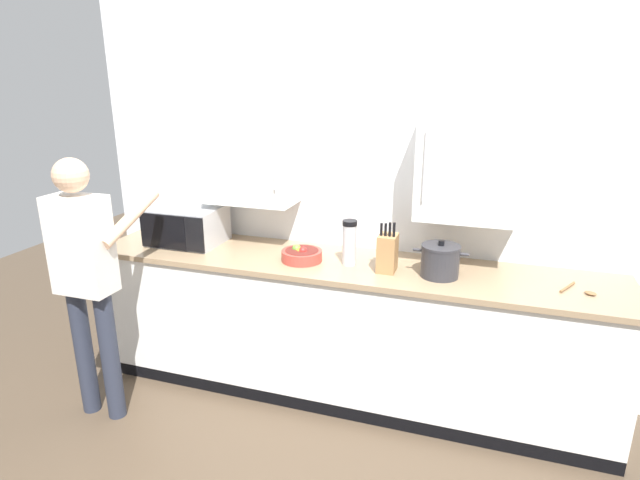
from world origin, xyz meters
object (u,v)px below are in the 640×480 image
(fruit_bowl, at_px, (302,255))
(knife_block, at_px, (387,253))
(person_figure, at_px, (85,269))
(thermos_flask, at_px, (350,243))
(microwave_oven, at_px, (184,225))
(wooden_spoon, at_px, (580,290))
(stock_pot, at_px, (440,261))

(fruit_bowl, relative_size, knife_block, 0.83)
(knife_block, relative_size, person_figure, 0.19)
(fruit_bowl, xyz_separation_m, thermos_flask, (0.31, 0.03, 0.11))
(fruit_bowl, bearing_deg, microwave_oven, 173.91)
(person_figure, bearing_deg, microwave_oven, 75.12)
(wooden_spoon, height_order, person_figure, person_figure)
(wooden_spoon, relative_size, knife_block, 0.63)
(microwave_oven, height_order, thermos_flask, thermos_flask)
(wooden_spoon, relative_size, thermos_flask, 0.68)
(thermos_flask, xyz_separation_m, knife_block, (0.25, -0.03, -0.03))
(fruit_bowl, height_order, person_figure, person_figure)
(fruit_bowl, height_order, stock_pot, stock_pot)
(wooden_spoon, height_order, thermos_flask, thermos_flask)
(microwave_oven, height_order, wooden_spoon, microwave_oven)
(fruit_bowl, xyz_separation_m, stock_pot, (0.88, 0.00, 0.06))
(person_figure, bearing_deg, wooden_spoon, 13.61)
(fruit_bowl, xyz_separation_m, knife_block, (0.56, -0.00, 0.08))
(fruit_bowl, relative_size, thermos_flask, 0.91)
(microwave_oven, relative_size, fruit_bowl, 1.85)
(wooden_spoon, bearing_deg, person_figure, -166.39)
(fruit_bowl, distance_m, thermos_flask, 0.33)
(fruit_bowl, bearing_deg, person_figure, -149.57)
(thermos_flask, bearing_deg, microwave_oven, 176.73)
(fruit_bowl, height_order, knife_block, knife_block)
(thermos_flask, bearing_deg, knife_block, -7.59)
(person_figure, bearing_deg, knife_block, 21.31)
(thermos_flask, distance_m, person_figure, 1.61)
(knife_block, bearing_deg, person_figure, -158.69)
(wooden_spoon, xyz_separation_m, person_figure, (-2.78, -0.67, 0.04))
(stock_pot, distance_m, person_figure, 2.12)
(microwave_oven, relative_size, person_figure, 0.30)
(microwave_oven, relative_size, thermos_flask, 1.69)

